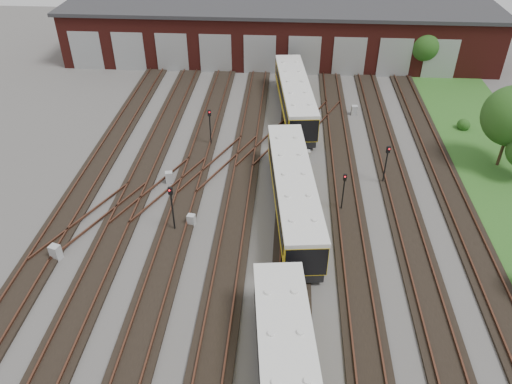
{
  "coord_description": "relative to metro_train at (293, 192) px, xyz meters",
  "views": [
    {
      "loc": [
        1.37,
        -20.74,
        21.89
      ],
      "look_at": [
        -0.58,
        7.42,
        2.0
      ],
      "focal_mm": 35.0,
      "sensor_mm": 36.0,
      "label": 1
    }
  ],
  "objects": [
    {
      "name": "ground",
      "position": [
        -2.0,
        -7.8,
        -1.87
      ],
      "size": [
        120.0,
        120.0,
        0.0
      ],
      "primitive_type": "plane",
      "color": "#413F3D",
      "rests_on": "ground"
    },
    {
      "name": "track_network",
      "position": [
        -2.17,
        -7.21,
        -1.76
      ],
      "size": [
        30.4,
        70.0,
        0.33
      ],
      "color": "black",
      "rests_on": "ground"
    },
    {
      "name": "maintenance_shed",
      "position": [
        -2.01,
        32.17,
        1.33
      ],
      "size": [
        51.0,
        12.5,
        6.35
      ],
      "color": "#4E1813",
      "rests_on": "ground"
    },
    {
      "name": "metro_train",
      "position": [
        0.0,
        0.0,
        0.0
      ],
      "size": [
        4.25,
        46.75,
        3.01
      ],
      "rotation": [
        0.0,
        0.0,
        0.11
      ],
      "color": "black",
      "rests_on": "ground"
    },
    {
      "name": "signal_mast_0",
      "position": [
        -7.21,
        9.34,
        0.3
      ],
      "size": [
        0.31,
        0.29,
        3.39
      ],
      "rotation": [
        0.0,
        0.0,
        0.33
      ],
      "color": "black",
      "rests_on": "ground"
    },
    {
      "name": "signal_mast_1",
      "position": [
        -8.02,
        -2.49,
        0.42
      ],
      "size": [
        0.31,
        0.29,
        3.59
      ],
      "rotation": [
        0.0,
        0.0,
        -0.24
      ],
      "color": "black",
      "rests_on": "ground"
    },
    {
      "name": "signal_mast_2",
      "position": [
        3.54,
        0.6,
        0.12
      ],
      "size": [
        0.27,
        0.25,
        3.11
      ],
      "rotation": [
        0.0,
        0.0,
        -0.17
      ],
      "color": "black",
      "rests_on": "ground"
    },
    {
      "name": "signal_mast_3",
      "position": [
        7.03,
        4.37,
        0.24
      ],
      "size": [
        0.31,
        0.3,
        3.28
      ],
      "rotation": [
        0.0,
        0.0,
        0.38
      ],
      "color": "black",
      "rests_on": "ground"
    },
    {
      "name": "relay_cabinet_0",
      "position": [
        -14.98,
        -5.8,
        -1.35
      ],
      "size": [
        0.75,
        0.68,
        1.04
      ],
      "primitive_type": "cube",
      "rotation": [
        0.0,
        0.0,
        -0.3
      ],
      "color": "#A3A6A8",
      "rests_on": "ground"
    },
    {
      "name": "relay_cabinet_1",
      "position": [
        -9.62,
        3.32,
        -1.4
      ],
      "size": [
        0.66,
        0.59,
        0.94
      ],
      "primitive_type": "cube",
      "rotation": [
        0.0,
        0.0,
        0.25
      ],
      "color": "#A3A6A8",
      "rests_on": "ground"
    },
    {
      "name": "relay_cabinet_2",
      "position": [
        -6.97,
        -1.83,
        -1.44
      ],
      "size": [
        0.59,
        0.52,
        0.86
      ],
      "primitive_type": "cube",
      "rotation": [
        0.0,
        0.0,
        -0.18
      ],
      "color": "#A3A6A8",
      "rests_on": "ground"
    },
    {
      "name": "relay_cabinet_3",
      "position": [
        5.86,
        16.26,
        -1.4
      ],
      "size": [
        0.58,
        0.49,
        0.93
      ],
      "primitive_type": "cube",
      "rotation": [
        0.0,
        0.0,
        0.04
      ],
      "color": "#A3A6A8",
      "rests_on": "ground"
    },
    {
      "name": "relay_cabinet_4",
      "position": [
        1.09,
        7.19,
        -1.37
      ],
      "size": [
        0.65,
        0.56,
        1.01
      ],
      "primitive_type": "cube",
      "rotation": [
        0.0,
        0.0,
        0.1
      ],
      "color": "#A3A6A8",
      "rests_on": "ground"
    },
    {
      "name": "tree_0",
      "position": [
        14.23,
        27.2,
        1.94
      ],
      "size": [
        3.57,
        3.57,
        5.92
      ],
      "color": "#362718",
      "rests_on": "ground"
    },
    {
      "name": "bush_1",
      "position": [
        15.7,
        13.96,
        -1.28
      ],
      "size": [
        1.18,
        1.18,
        1.18
      ],
      "primitive_type": "sphere",
      "color": "#1E4714",
      "rests_on": "ground"
    },
    {
      "name": "bush_2",
      "position": [
        18.9,
        27.2,
        -1.22
      ],
      "size": [
        1.29,
        1.29,
        1.29
      ],
      "primitive_type": "sphere",
      "color": "#1E4714",
      "rests_on": "ground"
    }
  ]
}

